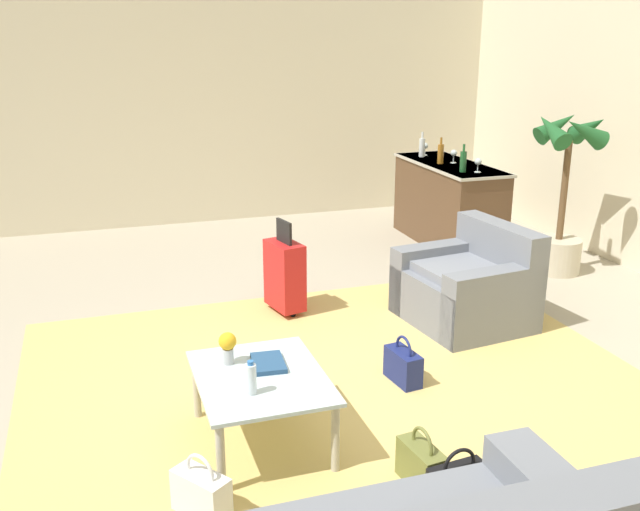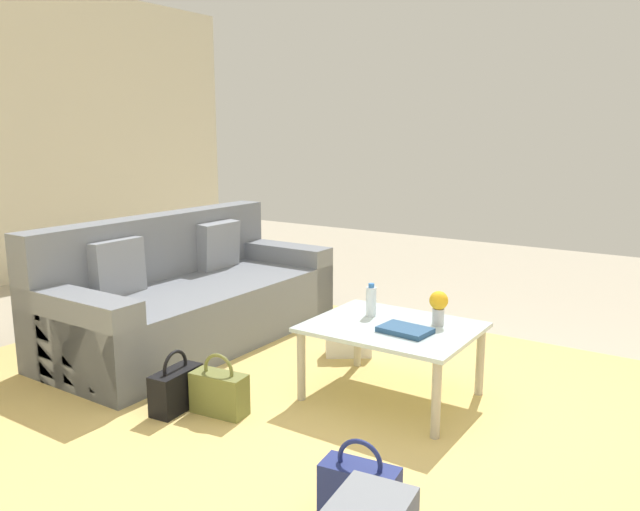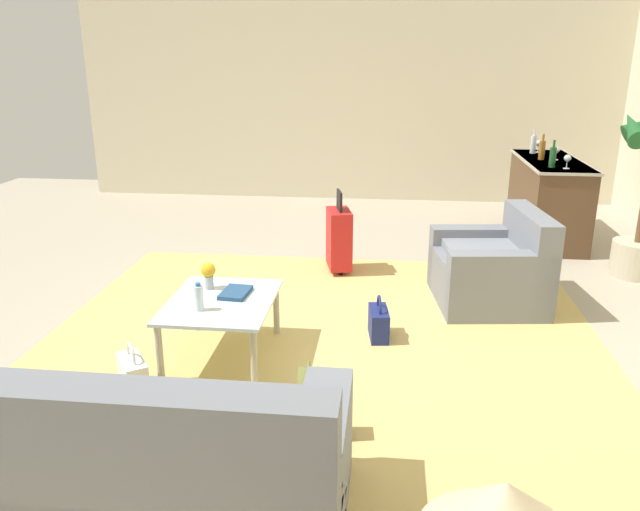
{
  "view_description": "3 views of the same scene",
  "coord_description": "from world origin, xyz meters",
  "px_view_note": "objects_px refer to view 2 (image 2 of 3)",
  "views": [
    {
      "loc": [
        4.16,
        -1.35,
        2.42
      ],
      "look_at": [
        0.08,
        -0.02,
        1.06
      ],
      "focal_mm": 40.0,
      "sensor_mm": 36.0,
      "label": 1
    },
    {
      "loc": [
        -1.18,
        2.65,
        1.57
      ],
      "look_at": [
        0.91,
        -0.5,
        0.81
      ],
      "focal_mm": 35.0,
      "sensor_mm": 36.0,
      "label": 2
    },
    {
      "loc": [
        4.51,
        0.69,
        2.17
      ],
      "look_at": [
        0.26,
        0.21,
        0.77
      ],
      "focal_mm": 35.0,
      "sensor_mm": 36.0,
      "label": 3
    }
  ],
  "objects_px": {
    "coffee_table_book": "(405,330)",
    "handbag_black": "(176,389)",
    "water_bottle": "(371,301)",
    "flower_vase": "(439,305)",
    "couch": "(186,300)",
    "coffee_table": "(392,335)",
    "handbag_navy": "(359,491)",
    "handbag_white": "(349,338)",
    "handbag_olive": "(219,392)"
  },
  "relations": [
    {
      "from": "couch",
      "to": "handbag_olive",
      "type": "distance_m",
      "value": 1.4
    },
    {
      "from": "couch",
      "to": "flower_vase",
      "type": "relative_size",
      "value": 11.09
    },
    {
      "from": "handbag_navy",
      "to": "water_bottle",
      "type": "bearing_deg",
      "value": -62.61
    },
    {
      "from": "water_bottle",
      "to": "flower_vase",
      "type": "bearing_deg",
      "value": -173.21
    },
    {
      "from": "water_bottle",
      "to": "handbag_black",
      "type": "height_order",
      "value": "water_bottle"
    },
    {
      "from": "coffee_table",
      "to": "handbag_navy",
      "type": "height_order",
      "value": "coffee_table"
    },
    {
      "from": "couch",
      "to": "coffee_table",
      "type": "height_order",
      "value": "couch"
    },
    {
      "from": "handbag_white",
      "to": "coffee_table",
      "type": "bearing_deg",
      "value": 141.27
    },
    {
      "from": "couch",
      "to": "handbag_white",
      "type": "distance_m",
      "value": 1.29
    },
    {
      "from": "couch",
      "to": "handbag_olive",
      "type": "height_order",
      "value": "couch"
    },
    {
      "from": "handbag_white",
      "to": "handbag_black",
      "type": "height_order",
      "value": "same"
    },
    {
      "from": "coffee_table_book",
      "to": "handbag_navy",
      "type": "relative_size",
      "value": 0.79
    },
    {
      "from": "handbag_black",
      "to": "handbag_olive",
      "type": "bearing_deg",
      "value": -157.94
    },
    {
      "from": "handbag_olive",
      "to": "coffee_table_book",
      "type": "bearing_deg",
      "value": -141.41
    },
    {
      "from": "coffee_table",
      "to": "handbag_navy",
      "type": "bearing_deg",
      "value": 111.25
    },
    {
      "from": "water_bottle",
      "to": "flower_vase",
      "type": "relative_size",
      "value": 1.0
    },
    {
      "from": "handbag_black",
      "to": "handbag_navy",
      "type": "distance_m",
      "value": 1.42
    },
    {
      "from": "coffee_table_book",
      "to": "handbag_olive",
      "type": "distance_m",
      "value": 1.1
    },
    {
      "from": "flower_vase",
      "to": "handbag_black",
      "type": "xyz_separation_m",
      "value": [
        1.16,
        0.98,
        -0.44
      ]
    },
    {
      "from": "water_bottle",
      "to": "flower_vase",
      "type": "height_order",
      "value": "flower_vase"
    },
    {
      "from": "couch",
      "to": "handbag_white",
      "type": "bearing_deg",
      "value": -163.62
    },
    {
      "from": "water_bottle",
      "to": "flower_vase",
      "type": "distance_m",
      "value": 0.42
    },
    {
      "from": "handbag_navy",
      "to": "flower_vase",
      "type": "bearing_deg",
      "value": -80.13
    },
    {
      "from": "coffee_table_book",
      "to": "handbag_black",
      "type": "distance_m",
      "value": 1.34
    },
    {
      "from": "flower_vase",
      "to": "water_bottle",
      "type": "bearing_deg",
      "value": 6.79
    },
    {
      "from": "coffee_table_book",
      "to": "handbag_olive",
      "type": "xyz_separation_m",
      "value": [
        0.82,
        0.65,
        -0.34
      ]
    },
    {
      "from": "flower_vase",
      "to": "handbag_white",
      "type": "xyz_separation_m",
      "value": [
        0.8,
        -0.31,
        -0.44
      ]
    },
    {
      "from": "coffee_table",
      "to": "coffee_table_book",
      "type": "height_order",
      "value": "coffee_table_book"
    },
    {
      "from": "couch",
      "to": "handbag_black",
      "type": "height_order",
      "value": "couch"
    },
    {
      "from": "flower_vase",
      "to": "handbag_olive",
      "type": "distance_m",
      "value": 1.35
    },
    {
      "from": "water_bottle",
      "to": "handbag_white",
      "type": "height_order",
      "value": "water_bottle"
    },
    {
      "from": "handbag_olive",
      "to": "handbag_black",
      "type": "height_order",
      "value": "same"
    },
    {
      "from": "coffee_table",
      "to": "couch",
      "type": "bearing_deg",
      "value": -3.17
    },
    {
      "from": "couch",
      "to": "handbag_black",
      "type": "distance_m",
      "value": 1.28
    },
    {
      "from": "couch",
      "to": "coffee_table",
      "type": "xyz_separation_m",
      "value": [
        -1.81,
        0.1,
        0.09
      ]
    },
    {
      "from": "couch",
      "to": "coffee_table_book",
      "type": "bearing_deg",
      "value": 174.66
    },
    {
      "from": "water_bottle",
      "to": "handbag_navy",
      "type": "bearing_deg",
      "value": 117.39
    },
    {
      "from": "water_bottle",
      "to": "handbag_white",
      "type": "xyz_separation_m",
      "value": [
        0.38,
        -0.36,
        -0.42
      ]
    },
    {
      "from": "handbag_olive",
      "to": "water_bottle",
      "type": "bearing_deg",
      "value": -120.95
    },
    {
      "from": "handbag_olive",
      "to": "handbag_white",
      "type": "bearing_deg",
      "value": -95.97
    },
    {
      "from": "couch",
      "to": "water_bottle",
      "type": "relative_size",
      "value": 11.15
    },
    {
      "from": "handbag_olive",
      "to": "handbag_black",
      "type": "distance_m",
      "value": 0.26
    },
    {
      "from": "coffee_table",
      "to": "coffee_table_book",
      "type": "distance_m",
      "value": 0.16
    },
    {
      "from": "coffee_table",
      "to": "coffee_table_book",
      "type": "bearing_deg",
      "value": 146.31
    },
    {
      "from": "coffee_table_book",
      "to": "handbag_black",
      "type": "bearing_deg",
      "value": 40.33
    },
    {
      "from": "flower_vase",
      "to": "handbag_black",
      "type": "relative_size",
      "value": 0.57
    },
    {
      "from": "flower_vase",
      "to": "handbag_black",
      "type": "distance_m",
      "value": 1.58
    },
    {
      "from": "flower_vase",
      "to": "handbag_white",
      "type": "bearing_deg",
      "value": -21.38
    },
    {
      "from": "coffee_table_book",
      "to": "couch",
      "type": "bearing_deg",
      "value": -0.35
    },
    {
      "from": "coffee_table_book",
      "to": "handbag_black",
      "type": "height_order",
      "value": "coffee_table_book"
    }
  ]
}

